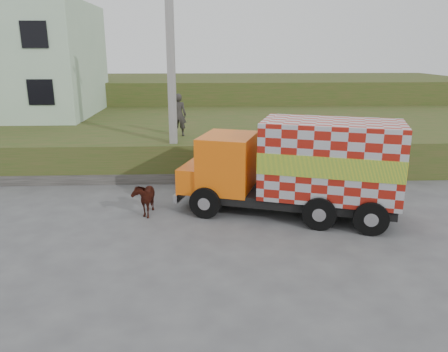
{
  "coord_description": "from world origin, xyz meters",
  "views": [
    {
      "loc": [
        0.21,
        -12.31,
        5.02
      ],
      "look_at": [
        0.8,
        0.53,
        1.3
      ],
      "focal_mm": 35.0,
      "sensor_mm": 36.0,
      "label": 1
    }
  ],
  "objects_px": {
    "cargo_truck": "(300,167)",
    "utility_pole": "(171,76)",
    "pedestrian": "(179,115)",
    "cow": "(144,197)"
  },
  "relations": [
    {
      "from": "cow",
      "to": "pedestrian",
      "type": "relative_size",
      "value": 0.72
    },
    {
      "from": "utility_pole",
      "to": "cow",
      "type": "distance_m",
      "value": 5.21
    },
    {
      "from": "utility_pole",
      "to": "cow",
      "type": "height_order",
      "value": "utility_pole"
    },
    {
      "from": "cargo_truck",
      "to": "pedestrian",
      "type": "height_order",
      "value": "pedestrian"
    },
    {
      "from": "utility_pole",
      "to": "cargo_truck",
      "type": "bearing_deg",
      "value": -44.52
    },
    {
      "from": "utility_pole",
      "to": "cow",
      "type": "bearing_deg",
      "value": -100.68
    },
    {
      "from": "cargo_truck",
      "to": "utility_pole",
      "type": "bearing_deg",
      "value": 153.66
    },
    {
      "from": "utility_pole",
      "to": "cow",
      "type": "relative_size",
      "value": 6.18
    },
    {
      "from": "utility_pole",
      "to": "pedestrian",
      "type": "relative_size",
      "value": 4.48
    },
    {
      "from": "pedestrian",
      "to": "cow",
      "type": "bearing_deg",
      "value": 87.97
    }
  ]
}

